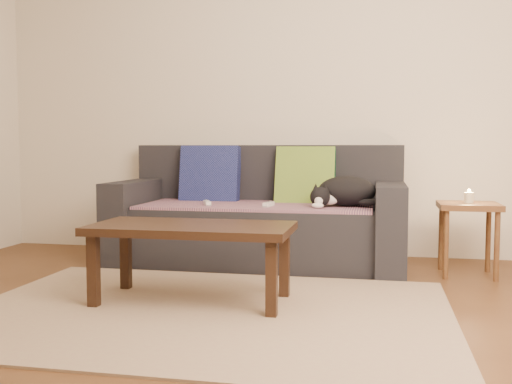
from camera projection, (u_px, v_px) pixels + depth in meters
ground at (197, 321)px, 2.94m from camera, size 4.50×4.50×0.00m
back_wall at (270, 91)px, 4.80m from camera, size 4.50×0.04×2.60m
sofa at (259, 220)px, 4.45m from camera, size 2.10×0.94×0.87m
throw_blanket at (257, 206)px, 4.35m from camera, size 1.66×0.74×0.02m
cushion_navy at (210, 176)px, 4.68m from camera, size 0.46×0.19×0.48m
cushion_green at (305, 177)px, 4.53m from camera, size 0.45×0.23×0.46m
cat at (345, 192)px, 4.19m from camera, size 0.49×0.37×0.21m
wii_remote_a at (207, 203)px, 4.28m from camera, size 0.10×0.15×0.03m
wii_remote_b at (269, 204)px, 4.19m from camera, size 0.06×0.15×0.03m
side_table at (468, 216)px, 3.97m from camera, size 0.39×0.39×0.48m
candle at (469, 197)px, 3.96m from camera, size 0.06×0.06×0.09m
rug at (206, 312)px, 3.09m from camera, size 2.50×1.80×0.01m
coffee_table at (192, 234)px, 3.25m from camera, size 1.09×0.54×0.44m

